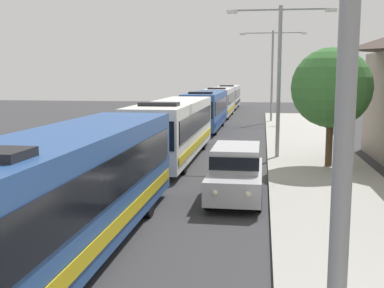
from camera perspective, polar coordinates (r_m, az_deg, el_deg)
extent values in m
cube|color=#284C8C|center=(11.84, -14.62, -5.11)|extent=(2.50, 12.19, 2.70)
cube|color=black|center=(11.33, -8.75, -3.72)|extent=(0.04, 11.22, 1.00)
cube|color=black|center=(12.32, -20.13, -3.17)|extent=(0.04, 11.22, 1.00)
cube|color=gold|center=(11.62, -8.58, -9.28)|extent=(0.03, 11.58, 0.36)
cylinder|color=black|center=(14.87, -5.40, -6.91)|extent=(0.28, 1.00, 1.00)
cylinder|color=black|center=(15.54, -13.35, -6.44)|extent=(0.28, 1.00, 1.00)
cube|color=silver|center=(24.91, -2.14, 2.07)|extent=(2.50, 12.28, 2.70)
cube|color=black|center=(24.67, 0.76, 2.83)|extent=(0.04, 11.30, 1.00)
cube|color=black|center=(25.14, -4.99, 2.90)|extent=(0.04, 11.30, 1.00)
cube|color=black|center=(18.90, -5.61, 0.97)|extent=(2.30, 0.04, 1.20)
cube|color=gold|center=(24.80, 0.78, 0.18)|extent=(0.03, 11.67, 0.36)
cube|color=black|center=(21.19, -4.01, 4.85)|extent=(1.75, 0.90, 0.16)
cylinder|color=black|center=(21.18, -1.10, -2.31)|extent=(0.28, 1.00, 1.00)
cylinder|color=black|center=(21.65, -6.86, -2.14)|extent=(0.28, 1.00, 1.00)
cylinder|color=black|center=(28.20, 1.34, 0.34)|extent=(0.28, 1.00, 1.00)
cylinder|color=black|center=(28.55, -3.04, 0.43)|extent=(0.28, 1.00, 1.00)
cube|color=#284C8C|center=(38.51, 1.68, 4.25)|extent=(2.50, 10.79, 2.70)
cube|color=black|center=(38.36, 3.57, 4.75)|extent=(0.04, 9.93, 1.00)
cube|color=black|center=(38.66, -0.19, 4.79)|extent=(0.04, 9.93, 1.00)
cube|color=black|center=(33.13, 0.55, 4.13)|extent=(2.30, 0.04, 1.20)
cube|color=navy|center=(38.44, 3.57, 3.04)|extent=(0.03, 10.25, 0.36)
cube|color=black|center=(35.23, 1.05, 6.21)|extent=(1.75, 0.90, 0.16)
cylinder|color=black|center=(35.19, 2.80, 1.91)|extent=(0.28, 1.00, 1.00)
cylinder|color=black|center=(35.47, -0.74, 1.97)|extent=(0.28, 1.00, 1.00)
cylinder|color=black|center=(41.44, 3.68, 2.86)|extent=(0.28, 1.00, 1.00)
cylinder|color=black|center=(41.68, 0.66, 2.91)|extent=(0.28, 1.00, 1.00)
cube|color=silver|center=(50.91, 3.37, 5.22)|extent=(2.50, 11.29, 2.70)
cube|color=black|center=(50.79, 4.81, 5.59)|extent=(0.04, 10.38, 1.00)
cube|color=black|center=(51.02, 1.95, 5.63)|extent=(0.04, 10.38, 1.00)
cube|color=black|center=(45.26, 2.72, 5.23)|extent=(2.30, 0.04, 1.20)
cube|color=gold|center=(50.86, 4.81, 4.30)|extent=(0.03, 10.72, 0.36)
cube|color=black|center=(47.48, 3.01, 6.73)|extent=(1.75, 0.90, 0.16)
cylinder|color=black|center=(47.42, 4.30, 3.53)|extent=(0.28, 1.00, 1.00)
cylinder|color=black|center=(47.63, 1.66, 3.57)|extent=(0.28, 1.00, 1.00)
cylinder|color=black|center=(53.98, 4.83, 4.10)|extent=(0.28, 1.00, 1.00)
cylinder|color=black|center=(54.17, 2.50, 4.13)|extent=(0.28, 1.00, 1.00)
cube|color=silver|center=(64.31, 4.47, 5.84)|extent=(2.50, 11.80, 2.70)
cube|color=black|center=(64.22, 5.61, 6.13)|extent=(0.04, 10.85, 1.00)
cube|color=black|center=(64.40, 3.34, 6.16)|extent=(0.04, 10.85, 1.00)
cube|color=black|center=(58.41, 4.05, 5.89)|extent=(2.30, 0.04, 1.20)
cube|color=black|center=(64.27, 5.60, 5.11)|extent=(0.03, 11.21, 0.36)
cube|color=black|center=(60.74, 4.24, 7.05)|extent=(1.75, 0.90, 0.16)
cylinder|color=black|center=(60.66, 5.25, 4.55)|extent=(0.28, 1.00, 1.00)
cylinder|color=black|center=(60.83, 3.17, 4.58)|extent=(0.28, 1.00, 1.00)
cylinder|color=black|center=(67.54, 5.59, 4.92)|extent=(0.28, 1.00, 1.00)
cylinder|color=black|center=(67.69, 3.72, 4.95)|extent=(0.28, 1.00, 1.00)
cube|color=#B7B7BC|center=(16.99, 5.33, -4.30)|extent=(1.84, 4.86, 0.80)
cube|color=#B7B7BC|center=(16.98, 5.39, -1.56)|extent=(1.62, 2.82, 0.80)
cube|color=black|center=(16.98, 5.39, -1.56)|extent=(1.66, 2.92, 0.44)
sphere|color=#F9EFCC|center=(14.62, 2.79, -5.93)|extent=(0.18, 0.18, 0.18)
sphere|color=#F9EFCC|center=(14.56, 6.78, -6.05)|extent=(0.18, 0.18, 0.18)
cylinder|color=black|center=(15.68, 1.98, -6.65)|extent=(0.22, 0.70, 0.70)
cylinder|color=black|center=(15.58, 8.03, -6.82)|extent=(0.22, 0.70, 0.70)
cylinder|color=black|center=(18.59, 3.05, -4.28)|extent=(0.22, 0.70, 0.70)
cylinder|color=black|center=(18.51, 8.13, -4.41)|extent=(0.22, 0.70, 0.70)
cylinder|color=gray|center=(4.84, 18.21, 7.24)|extent=(0.20, 0.20, 8.36)
cylinder|color=gray|center=(24.96, 10.48, 7.32)|extent=(0.20, 0.20, 7.77)
cylinder|color=gray|center=(25.17, 7.79, 15.79)|extent=(2.47, 0.10, 0.10)
cube|color=silver|center=(25.21, 4.87, 15.64)|extent=(0.56, 0.28, 0.16)
cylinder|color=gray|center=(25.25, 13.61, 15.62)|extent=(2.47, 0.10, 0.10)
cube|color=silver|center=(25.37, 16.48, 15.29)|extent=(0.56, 0.28, 0.16)
cylinder|color=gray|center=(45.12, 9.67, 8.08)|extent=(0.20, 0.20, 8.38)
cylinder|color=gray|center=(45.29, 7.98, 13.17)|extent=(2.79, 0.10, 0.10)
cube|color=silver|center=(45.32, 6.17, 13.10)|extent=(0.56, 0.28, 0.16)
cylinder|color=gray|center=(45.34, 11.60, 13.08)|extent=(2.79, 0.10, 0.10)
cube|color=silver|center=(45.42, 13.40, 12.92)|extent=(0.56, 0.28, 0.16)
cylinder|color=#4C3823|center=(23.06, 16.27, 0.12)|extent=(0.32, 0.32, 2.21)
sphere|color=#387033|center=(22.85, 16.53, 6.56)|extent=(3.71, 3.71, 3.71)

